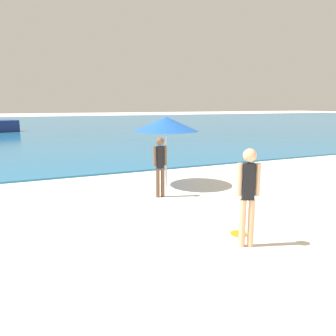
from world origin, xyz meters
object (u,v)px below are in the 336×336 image
frisbee (239,234)px  person_distant (160,163)px  person_standing (248,192)px  beach_umbrella (166,124)px

frisbee → person_distant: 3.02m
person_standing → person_distant: (-0.08, 3.36, -0.06)m
person_distant → frisbee: bearing=-80.2°
frisbee → person_distant: bearing=95.7°
frisbee → beach_umbrella: 4.30m
person_distant → beach_umbrella: (0.63, 1.03, 0.91)m
person_standing → person_distant: bearing=-65.0°
frisbee → beach_umbrella: beach_umbrella is taller
person_standing → beach_umbrella: beach_umbrella is taller
person_standing → person_distant: size_ratio=1.07×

